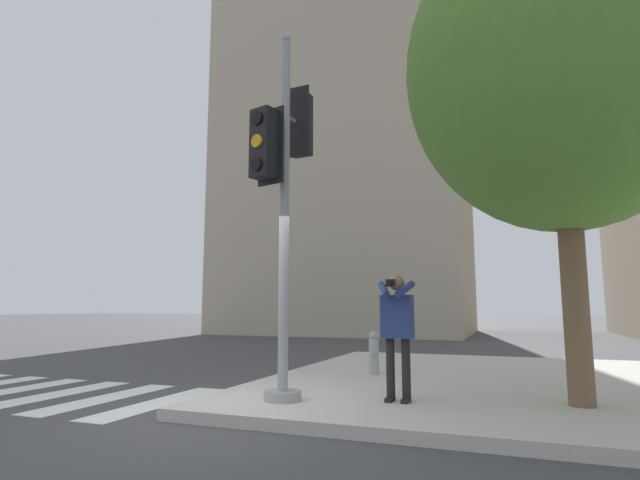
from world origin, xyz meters
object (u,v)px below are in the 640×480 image
(traffic_signal_pole, at_px, (283,180))
(person_photographer, at_px, (397,325))
(street_tree, at_px, (560,67))
(fire_hydrant, at_px, (374,353))

(traffic_signal_pole, xyz_separation_m, person_photographer, (1.40, 0.46, -1.91))
(street_tree, bearing_deg, fire_hydrant, 148.78)
(person_photographer, distance_m, street_tree, 3.96)
(traffic_signal_pole, xyz_separation_m, fire_hydrant, (0.48, 2.77, -2.49))
(traffic_signal_pole, height_order, person_photographer, traffic_signal_pole)
(street_tree, distance_m, fire_hydrant, 5.27)
(street_tree, bearing_deg, traffic_signal_pole, -165.11)
(person_photographer, relative_size, street_tree, 0.25)
(street_tree, bearing_deg, person_photographer, -167.34)
(person_photographer, height_order, street_tree, street_tree)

